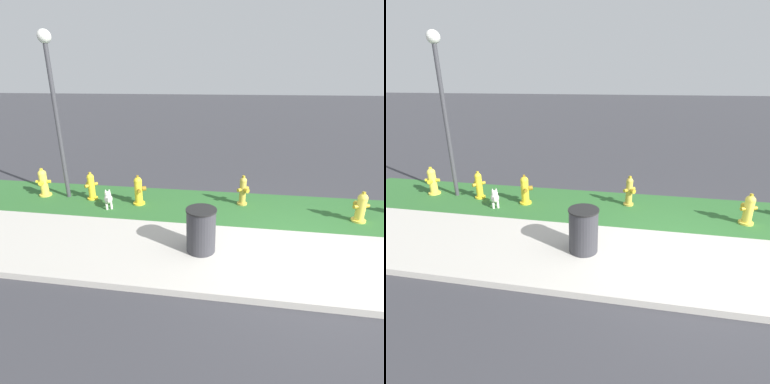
{
  "view_description": "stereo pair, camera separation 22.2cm",
  "coord_description": "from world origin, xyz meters",
  "views": [
    {
      "loc": [
        -1.29,
        -4.9,
        3.11
      ],
      "look_at": [
        -2.38,
        2.14,
        0.4
      ],
      "focal_mm": 28.0,
      "sensor_mm": 36.0,
      "label": 1
    },
    {
      "loc": [
        -1.07,
        -4.86,
        3.11
      ],
      "look_at": [
        -2.38,
        2.14,
        0.4
      ],
      "focal_mm": 28.0,
      "sensor_mm": 36.0,
      "label": 2
    }
  ],
  "objects": [
    {
      "name": "ground_plane",
      "position": [
        0.0,
        0.0,
        0.0
      ],
      "size": [
        120.0,
        120.0,
        0.0
      ],
      "primitive_type": "plane",
      "color": "#38383D"
    },
    {
      "name": "street_lamp",
      "position": [
        -5.91,
        2.3,
        2.81
      ],
      "size": [
        0.32,
        0.32,
        4.19
      ],
      "color": "#3D3D42",
      "rests_on": "ground"
    },
    {
      "name": "fire_hydrant_at_driveway",
      "position": [
        -1.1,
        2.48,
        0.38
      ],
      "size": [
        0.33,
        0.33,
        0.79
      ],
      "rotation": [
        0.0,
        0.0,
        3.9
      ],
      "color": "gold",
      "rests_on": "ground"
    },
    {
      "name": "sidewalk_pavement",
      "position": [
        0.0,
        0.0,
        0.01
      ],
      "size": [
        18.0,
        2.27,
        0.01
      ],
      "primitive_type": "cube",
      "color": "#BCB7AD",
      "rests_on": "ground"
    },
    {
      "name": "fire_hydrant_mid_block",
      "position": [
        1.57,
        1.89,
        0.35
      ],
      "size": [
        0.39,
        0.37,
        0.73
      ],
      "rotation": [
        0.0,
        0.0,
        0.34
      ],
      "color": "yellow",
      "rests_on": "ground"
    },
    {
      "name": "trash_bin",
      "position": [
        -1.89,
        0.06,
        0.44
      ],
      "size": [
        0.58,
        0.58,
        0.87
      ],
      "color": "#333338",
      "rests_on": "ground"
    },
    {
      "name": "grass_verge",
      "position": [
        0.0,
        2.23,
        0.0
      ],
      "size": [
        18.0,
        2.18,
        0.01
      ],
      "primitive_type": "cube",
      "color": "#2D662D",
      "rests_on": "ground"
    },
    {
      "name": "street_curb",
      "position": [
        0.0,
        -1.22,
        0.06
      ],
      "size": [
        18.0,
        0.16,
        0.12
      ],
      "primitive_type": "cube",
      "color": "#BCB7AD",
      "rests_on": "ground"
    },
    {
      "name": "fire_hydrant_by_grass_verge",
      "position": [
        -3.78,
        2.09,
        0.38
      ],
      "size": [
        0.36,
        0.37,
        0.79
      ],
      "rotation": [
        0.0,
        0.0,
        5.23
      ],
      "color": "yellow",
      "rests_on": "ground"
    },
    {
      "name": "fire_hydrant_near_corner",
      "position": [
        -5.17,
        2.23,
        0.37
      ],
      "size": [
        0.33,
        0.35,
        0.77
      ],
      "rotation": [
        0.0,
        0.0,
        0.95
      ],
      "color": "yellow",
      "rests_on": "ground"
    },
    {
      "name": "fire_hydrant_far_end",
      "position": [
        -6.6,
        2.27,
        0.39
      ],
      "size": [
        0.4,
        0.38,
        0.8
      ],
      "rotation": [
        0.0,
        0.0,
        3.33
      ],
      "color": "yellow",
      "rests_on": "ground"
    },
    {
      "name": "small_white_dog",
      "position": [
        -4.5,
        1.79,
        0.24
      ],
      "size": [
        0.36,
        0.5,
        0.42
      ],
      "rotation": [
        0.0,
        0.0,
        2.03
      ],
      "color": "silver",
      "rests_on": "ground"
    }
  ]
}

